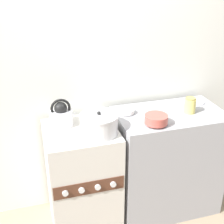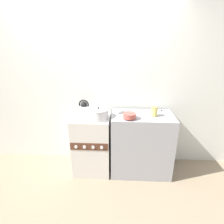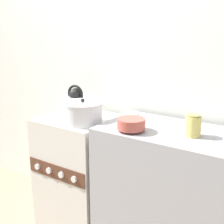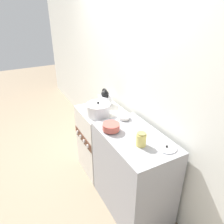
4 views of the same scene
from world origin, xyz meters
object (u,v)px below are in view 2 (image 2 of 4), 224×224
cooking_pot (99,114)px  enamel_bowl (130,116)px  storage_jar (154,112)px  loose_pot_lid (162,112)px  stove (92,144)px  kettle (84,108)px  small_ceramic_bowl (119,111)px

cooking_pot → enamel_bowl: bearing=-7.6°
enamel_bowl → storage_jar: size_ratio=1.34×
storage_jar → loose_pot_lid: size_ratio=0.74×
cooking_pot → stove: bearing=142.8°
stove → cooking_pot: size_ratio=3.20×
loose_pot_lid → cooking_pot: bearing=-165.3°
enamel_bowl → loose_pot_lid: enamel_bowl is taller
storage_jar → loose_pot_lid: (0.15, 0.18, -0.06)m
stove → enamel_bowl: size_ratio=5.18×
kettle → loose_pot_lid: size_ratio=1.25×
storage_jar → cooking_pot: bearing=-175.2°
enamel_bowl → loose_pot_lid: bearing=31.1°
cooking_pot → enamel_bowl: cooking_pot is taller
enamel_bowl → small_ceramic_bowl: 0.29m
enamel_bowl → loose_pot_lid: size_ratio=0.99×
enamel_bowl → loose_pot_lid: 0.58m
kettle → storage_jar: bearing=-8.1°
loose_pot_lid → storage_jar: bearing=-129.8°
small_ceramic_bowl → loose_pot_lid: (0.65, 0.05, -0.02)m
stove → loose_pot_lid: loose_pot_lid is taller
storage_jar → enamel_bowl: bearing=-160.7°
cooking_pot → storage_jar: bearing=4.8°
storage_jar → loose_pot_lid: bearing=50.2°
cooking_pot → loose_pot_lid: size_ratio=1.60×
kettle → small_ceramic_bowl: (0.53, -0.02, -0.02)m
stove → small_ceramic_bowl: bearing=13.1°
stove → kettle: (-0.12, 0.12, 0.54)m
kettle → cooking_pot: 0.32m
loose_pot_lid → small_ceramic_bowl: bearing=-175.2°
cooking_pot → storage_jar: 0.78m
enamel_bowl → loose_pot_lid: (0.50, 0.30, -0.04)m
cooking_pot → loose_pot_lid: bearing=14.7°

